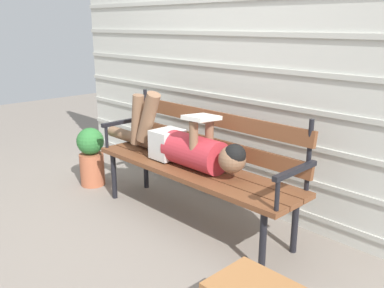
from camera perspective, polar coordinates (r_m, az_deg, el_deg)
The scene contains 5 objects.
ground_plane at distance 3.26m, azimuth -0.68°, elevation -10.83°, with size 12.00×12.00×0.00m, color gray.
house_siding at distance 3.36m, azimuth 6.84°, elevation 10.46°, with size 4.33×0.08×2.31m.
park_bench at distance 3.15m, azimuth 0.90°, elevation -2.00°, with size 1.82×0.47×0.92m.
reclining_person at distance 3.15m, azimuth -1.41°, elevation -0.06°, with size 1.65×0.27×0.54m.
potted_plant at distance 4.02m, azimuth -13.69°, elevation -1.52°, with size 0.25×0.25×0.56m.
Camera 1 is at (2.12, -1.99, 1.48)m, focal length 38.78 mm.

